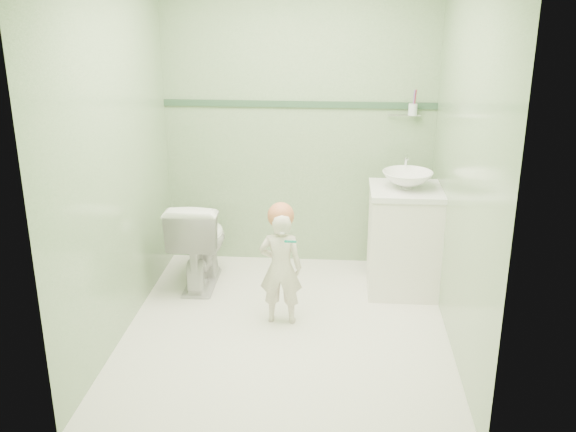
{
  "coord_description": "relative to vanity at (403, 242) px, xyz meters",
  "views": [
    {
      "loc": [
        0.33,
        -4.0,
        2.24
      ],
      "look_at": [
        0.0,
        0.15,
        0.78
      ],
      "focal_mm": 40.84,
      "sensor_mm": 36.0,
      "label": 1
    }
  ],
  "objects": [
    {
      "name": "cup_holder",
      "position": [
        0.05,
        0.48,
        0.93
      ],
      "size": [
        0.26,
        0.07,
        0.21
      ],
      "color": "silver",
      "rests_on": "room_shell"
    },
    {
      "name": "basin",
      "position": [
        0.0,
        0.0,
        0.49
      ],
      "size": [
        0.37,
        0.37,
        0.13
      ],
      "primitive_type": "imported",
      "color": "white",
      "rests_on": "counter"
    },
    {
      "name": "hair_cap",
      "position": [
        -0.89,
        -0.55,
        0.38
      ],
      "size": [
        0.18,
        0.18,
        0.18
      ],
      "primitive_type": "sphere",
      "color": "#C67047",
      "rests_on": "toddler"
    },
    {
      "name": "vanity",
      "position": [
        0.0,
        0.0,
        0.0
      ],
      "size": [
        0.52,
        0.5,
        0.8
      ],
      "primitive_type": "cube",
      "color": "white",
      "rests_on": "ground"
    },
    {
      "name": "room_shell",
      "position": [
        -0.84,
        -0.7,
        0.8
      ],
      "size": [
        2.5,
        2.54,
        2.4
      ],
      "color": "#89AE7B",
      "rests_on": "ground"
    },
    {
      "name": "trim_stripe",
      "position": [
        -0.84,
        0.54,
        0.95
      ],
      "size": [
        2.2,
        0.02,
        0.05
      ],
      "primitive_type": "cube",
      "color": "#32533A",
      "rests_on": "room_shell"
    },
    {
      "name": "teal_toothbrush",
      "position": [
        -0.82,
        -0.7,
        0.26
      ],
      "size": [
        0.11,
        0.13,
        0.08
      ],
      "color": "#02816A",
      "rests_on": "toddler"
    },
    {
      "name": "faucet",
      "position": [
        0.0,
        0.19,
        0.57
      ],
      "size": [
        0.03,
        0.13,
        0.18
      ],
      "color": "silver",
      "rests_on": "counter"
    },
    {
      "name": "counter",
      "position": [
        0.0,
        0.0,
        0.41
      ],
      "size": [
        0.54,
        0.52,
        0.04
      ],
      "primitive_type": "cube",
      "color": "white",
      "rests_on": "vanity"
    },
    {
      "name": "toilet",
      "position": [
        -1.58,
        -0.01,
        -0.04
      ],
      "size": [
        0.41,
        0.7,
        0.71
      ],
      "primitive_type": "imported",
      "rotation": [
        0.0,
        0.0,
        3.15
      ],
      "color": "white",
      "rests_on": "ground"
    },
    {
      "name": "ground",
      "position": [
        -0.84,
        -0.7,
        -0.4
      ],
      "size": [
        2.5,
        2.5,
        0.0
      ],
      "primitive_type": "plane",
      "color": "white",
      "rests_on": "ground"
    },
    {
      "name": "toddler",
      "position": [
        -0.89,
        -0.58,
        0.01
      ],
      "size": [
        0.3,
        0.2,
        0.82
      ],
      "primitive_type": "imported",
      "rotation": [
        0.0,
        0.0,
        3.13
      ],
      "color": "white",
      "rests_on": "ground"
    }
  ]
}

